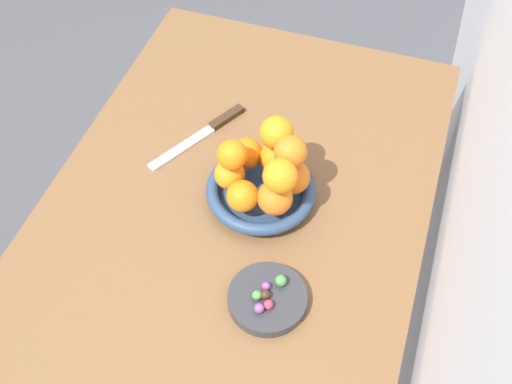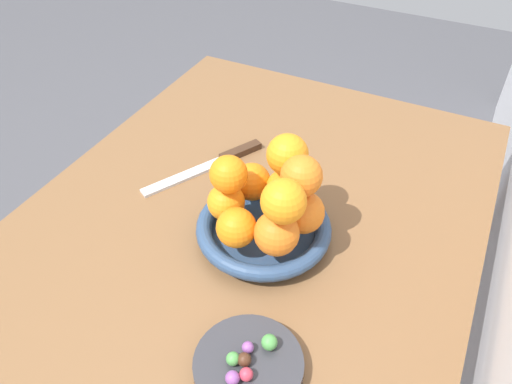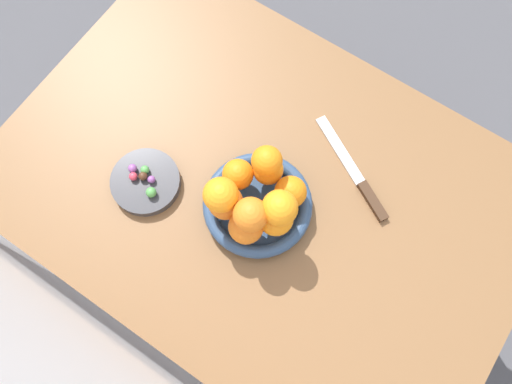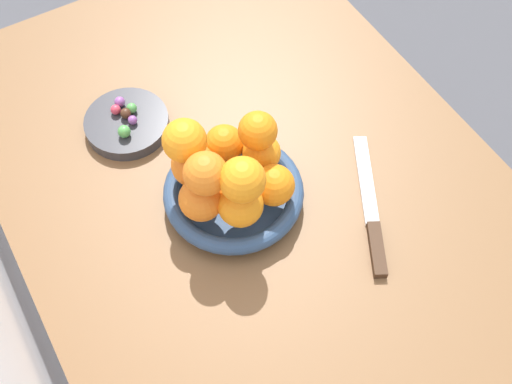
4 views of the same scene
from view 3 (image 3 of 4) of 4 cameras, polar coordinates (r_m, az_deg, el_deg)
ground_plane at (r=1.75m, az=0.51°, el=-7.26°), size 6.00×6.00×0.00m
dining_table at (r=1.12m, az=0.79°, el=-0.90°), size 1.10×0.76×0.74m
fruit_bowl at (r=1.00m, az=0.19°, el=-1.50°), size 0.22×0.22×0.04m
candy_dish at (r=1.05m, az=-12.49°, el=1.12°), size 0.14×0.14×0.02m
orange_0 at (r=0.97m, az=-2.09°, el=2.02°), size 0.06×0.06×0.06m
orange_1 at (r=0.95m, az=-3.51°, el=-1.16°), size 0.07×0.07×0.07m
orange_2 at (r=0.94m, az=-1.15°, el=-3.97°), size 0.07×0.07×0.07m
orange_3 at (r=0.94m, az=2.27°, el=-3.01°), size 0.07×0.07×0.07m
orange_4 at (r=0.96m, az=3.91°, el=-0.06°), size 0.06×0.06×0.06m
orange_5 at (r=0.97m, az=1.47°, el=2.53°), size 0.06×0.06×0.06m
orange_6 at (r=0.88m, az=2.72°, el=-1.83°), size 0.07×0.07×0.07m
orange_7 at (r=0.89m, az=-4.05°, el=-0.33°), size 0.07×0.07×0.07m
orange_8 at (r=0.87m, az=-0.63°, el=-2.61°), size 0.06×0.06×0.06m
orange_9 at (r=0.92m, az=1.30°, el=3.54°), size 0.06×0.06×0.06m
candy_ball_0 at (r=1.02m, az=-11.90°, el=-0.04°), size 0.02×0.02×0.02m
candy_ball_1 at (r=1.03m, az=-11.87°, el=1.41°), size 0.02×0.02×0.02m
candy_ball_2 at (r=1.05m, az=-13.93°, el=2.64°), size 0.02×0.02×0.02m
candy_ball_3 at (r=1.04m, az=-12.79°, el=1.77°), size 0.02×0.02×0.02m
candy_ball_4 at (r=1.04m, az=-12.58°, el=2.49°), size 0.02×0.02×0.02m
candy_ball_5 at (r=1.04m, az=-13.85°, el=1.74°), size 0.02×0.02×0.02m
knife at (r=1.06m, az=11.46°, el=1.74°), size 0.24×0.14×0.01m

